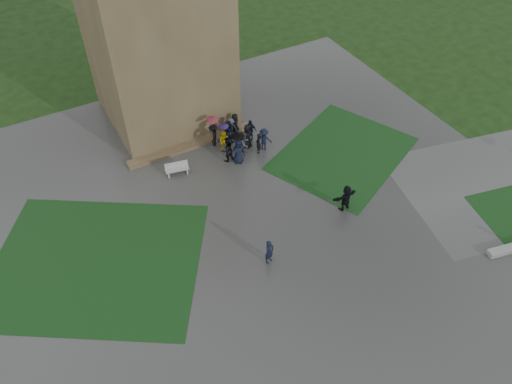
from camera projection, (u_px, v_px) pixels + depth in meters
ground at (270, 254)px, 27.26m from camera, size 120.00×120.00×0.00m
plaza at (253, 230)px, 28.50m from camera, size 34.00×34.00×0.02m
lawn_inset_left at (96, 262)px, 26.80m from camera, size 14.10×13.46×0.01m
lawn_inset_right at (343, 153)px, 33.30m from camera, size 11.12×10.15×0.01m
tower_plinth at (192, 145)px, 33.79m from camera, size 9.00×0.80×0.22m
bench at (177, 169)px, 31.56m from camera, size 1.54×0.74×0.86m
visitor_cluster at (236, 136)px, 33.05m from camera, size 3.84×3.72×2.35m
pedestrian_mid at (269, 252)px, 26.32m from camera, size 0.67×0.55×1.58m
pedestrian_near at (346, 198)px, 29.07m from camera, size 1.65×0.64×1.76m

